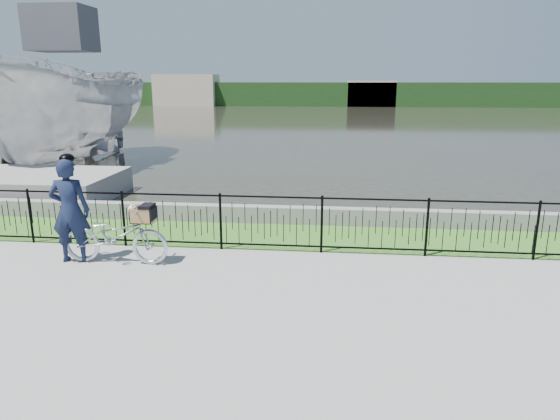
# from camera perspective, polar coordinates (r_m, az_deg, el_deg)

# --- Properties ---
(ground) EXTENTS (120.00, 120.00, 0.00)m
(ground) POSITION_cam_1_polar(r_m,az_deg,el_deg) (8.48, -2.38, -8.22)
(ground) COLOR gray
(ground) RESTS_ON ground
(grass_strip) EXTENTS (60.00, 2.00, 0.01)m
(grass_strip) POSITION_cam_1_polar(r_m,az_deg,el_deg) (10.91, -0.42, -2.92)
(grass_strip) COLOR #3A6F22
(grass_strip) RESTS_ON ground
(water) EXTENTS (120.00, 120.00, 0.00)m
(water) POSITION_cam_1_polar(r_m,az_deg,el_deg) (40.88, 4.35, 9.98)
(water) COLOR #2A2920
(water) RESTS_ON ground
(quay_wall) EXTENTS (60.00, 0.30, 0.40)m
(quay_wall) POSITION_cam_1_polar(r_m,az_deg,el_deg) (11.80, 0.11, -0.55)
(quay_wall) COLOR gray
(quay_wall) RESTS_ON ground
(fence) EXTENTS (14.00, 0.06, 1.15)m
(fence) POSITION_cam_1_polar(r_m,az_deg,el_deg) (9.79, -1.07, -1.49)
(fence) COLOR black
(fence) RESTS_ON ground
(far_treeline) EXTENTS (120.00, 6.00, 3.00)m
(far_treeline) POSITION_cam_1_polar(r_m,az_deg,el_deg) (67.77, 5.07, 13.07)
(far_treeline) COLOR #1D3E17
(far_treeline) RESTS_ON ground
(far_building_left) EXTENTS (8.00, 4.00, 4.00)m
(far_building_left) POSITION_cam_1_polar(r_m,az_deg,el_deg) (68.48, -10.61, 13.32)
(far_building_left) COLOR #B9AA94
(far_building_left) RESTS_ON ground
(far_building_right) EXTENTS (6.00, 3.00, 3.20)m
(far_building_right) POSITION_cam_1_polar(r_m,az_deg,el_deg) (66.43, 10.37, 12.95)
(far_building_right) COLOR #B9AA94
(far_building_right) RESTS_ON ground
(bicycle_rig) EXTENTS (1.98, 0.69, 1.15)m
(bicycle_rig) POSITION_cam_1_polar(r_m,az_deg,el_deg) (9.65, -18.23, -2.77)
(bicycle_rig) COLOR silver
(bicycle_rig) RESTS_ON ground
(cyclist) EXTENTS (0.77, 0.56, 2.02)m
(cyclist) POSITION_cam_1_polar(r_m,az_deg,el_deg) (9.90, -22.89, 0.04)
(cyclist) COLOR #121A32
(cyclist) RESTS_ON ground
(boat_near) EXTENTS (4.16, 10.71, 5.92)m
(boat_near) POSITION_cam_1_polar(r_m,az_deg,el_deg) (21.09, -22.91, 10.41)
(boat_near) COLOR #B8B8B8
(boat_near) RESTS_ON water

